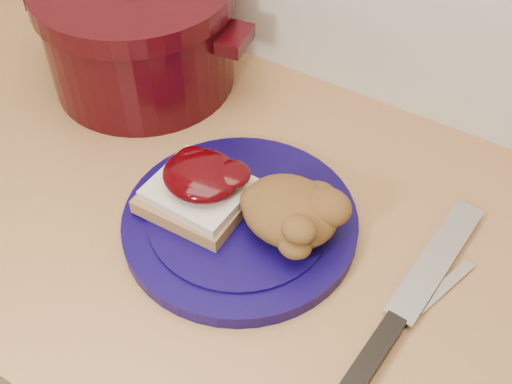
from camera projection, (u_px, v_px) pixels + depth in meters
The scene contains 7 objects.
plate at pixel (240, 222), 0.77m from camera, with size 0.28×0.28×0.02m, color #0B043B.
sandwich at pixel (199, 188), 0.75m from camera, with size 0.12×0.11×0.06m.
stuffing_mound at pixel (290, 211), 0.72m from camera, with size 0.11×0.10×0.06m, color brown.
chef_knife at pixel (389, 331), 0.67m from camera, with size 0.05×0.32×0.02m.
butter_knife at pixel (426, 303), 0.70m from camera, with size 0.17×0.01×0.00m, color silver.
dutch_oven at pixel (139, 33), 0.91m from camera, with size 0.34×0.33×0.18m.
pepper_grinder at pixel (132, 36), 0.93m from camera, with size 0.07×0.07×0.14m.
Camera 1 is at (0.28, 1.08, 1.50)m, focal length 45.00 mm.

